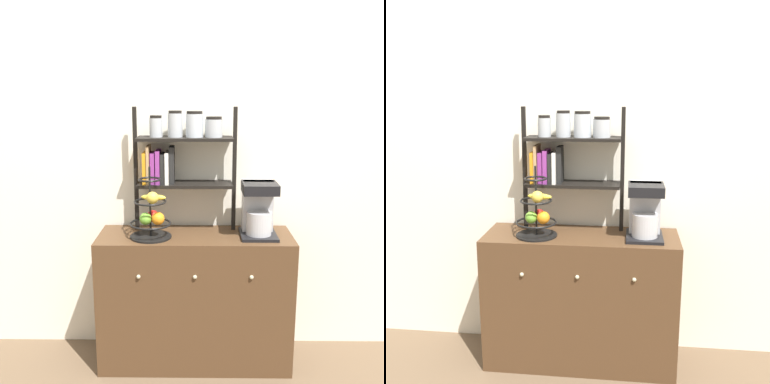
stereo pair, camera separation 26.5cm
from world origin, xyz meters
TOP-DOWN VIEW (x-y plane):
  - ground_plane at (0.00, 0.00)m, footprint 12.00×12.00m
  - wall_back at (0.00, 0.45)m, footprint 7.00×0.05m
  - sideboard at (0.00, 0.20)m, footprint 1.17×0.42m
  - coffee_maker at (0.38, 0.21)m, footprint 0.22×0.26m
  - fruit_stand at (-0.26, 0.15)m, footprint 0.25×0.25m
  - shelf_hutch at (-0.11, 0.32)m, footprint 0.63×0.20m

SIDE VIEW (x-z plane):
  - ground_plane at x=0.00m, z-range 0.00..0.00m
  - sideboard at x=0.00m, z-range 0.00..0.84m
  - fruit_stand at x=-0.26m, z-range 0.76..1.19m
  - coffee_maker at x=0.38m, z-range 0.84..1.16m
  - wall_back at x=0.00m, z-range 0.00..2.60m
  - shelf_hutch at x=-0.11m, z-range 0.95..1.71m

